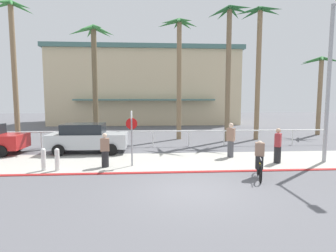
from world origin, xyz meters
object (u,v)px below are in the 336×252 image
at_px(bollard_1, 57,159).
at_px(palm_tree_1, 94,59).
at_px(palm_tree_0, 13,45).
at_px(bollard_0, 44,159).
at_px(palm_tree_3, 229,45).
at_px(palm_tree_2, 179,53).
at_px(stop_sign_bike_lane, 132,130).
at_px(pedestrian_0, 278,147).
at_px(streetlight_curb, 332,74).
at_px(cyclist_yellow_0, 259,160).
at_px(car_silver_1, 87,138).
at_px(pedestrian_2, 231,141).
at_px(pedestrian_1, 105,152).
at_px(palm_tree_4, 259,47).
at_px(palm_tree_5, 320,77).

height_order(bollard_1, palm_tree_1, palm_tree_1).
bearing_deg(palm_tree_0, palm_tree_1, -15.47).
distance_m(bollard_0, palm_tree_3, 14.31).
relative_size(palm_tree_1, palm_tree_2, 0.89).
relative_size(stop_sign_bike_lane, palm_tree_3, 0.26).
bearing_deg(pedestrian_0, palm_tree_2, 115.81).
height_order(stop_sign_bike_lane, streetlight_curb, streetlight_curb).
bearing_deg(cyclist_yellow_0, pedestrian_0, 50.55).
bearing_deg(pedestrian_0, car_silver_1, 161.86).
xyz_separation_m(stop_sign_bike_lane, palm_tree_1, (-2.93, 6.71, 4.13)).
height_order(palm_tree_1, palm_tree_2, palm_tree_2).
distance_m(palm_tree_2, pedestrian_0, 10.71).
xyz_separation_m(palm_tree_1, pedestrian_2, (8.03, -5.21, -4.94)).
xyz_separation_m(pedestrian_0, pedestrian_2, (-1.88, 1.41, 0.08)).
relative_size(palm_tree_2, pedestrian_2, 4.92).
relative_size(bollard_0, pedestrian_1, 0.64).
height_order(bollard_1, streetlight_curb, streetlight_curb).
distance_m(bollard_1, pedestrian_1, 2.03).
bearing_deg(cyclist_yellow_0, pedestrian_1, 162.31).
relative_size(cyclist_yellow_0, pedestrian_0, 1.03).
relative_size(palm_tree_4, pedestrian_2, 5.35).
xyz_separation_m(palm_tree_5, pedestrian_0, (-8.43, -9.88, -4.18)).
bearing_deg(palm_tree_4, car_silver_1, -159.90).
height_order(bollard_0, bollard_1, same).
bearing_deg(pedestrian_1, bollard_0, -170.04).
relative_size(bollard_0, cyclist_yellow_0, 0.57).
relative_size(bollard_0, palm_tree_0, 0.10).
height_order(palm_tree_0, palm_tree_2, palm_tree_0).
bearing_deg(palm_tree_3, cyclist_yellow_0, -98.56).
bearing_deg(pedestrian_1, bollard_1, -165.86).
distance_m(palm_tree_4, pedestrian_0, 9.86).
xyz_separation_m(bollard_1, palm_tree_3, (9.68, 7.66, 6.44)).
distance_m(stop_sign_bike_lane, palm_tree_5, 18.64).
relative_size(cyclist_yellow_0, pedestrian_1, 1.11).
height_order(palm_tree_3, cyclist_yellow_0, palm_tree_3).
height_order(bollard_1, palm_tree_2, palm_tree_2).
xyz_separation_m(streetlight_curb, car_silver_1, (-12.15, 3.37, -3.41)).
bearing_deg(bollard_0, palm_tree_5, 28.81).
distance_m(palm_tree_3, pedestrian_2, 8.35).
bearing_deg(bollard_0, palm_tree_3, 36.54).
height_order(palm_tree_1, pedestrian_1, palm_tree_1).
xyz_separation_m(palm_tree_0, palm_tree_5, (24.45, 1.56, -2.04)).
bearing_deg(palm_tree_2, cyclist_yellow_0, -78.62).
distance_m(palm_tree_2, cyclist_yellow_0, 12.09).
height_order(palm_tree_2, palm_tree_4, palm_tree_4).
bearing_deg(palm_tree_2, palm_tree_1, -165.91).
xyz_separation_m(palm_tree_0, pedestrian_2, (14.14, -6.90, -6.15)).
bearing_deg(palm_tree_4, streetlight_curb, -86.65).
xyz_separation_m(palm_tree_2, palm_tree_5, (12.36, 1.75, -1.59)).
relative_size(stop_sign_bike_lane, pedestrian_0, 1.50).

